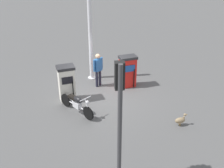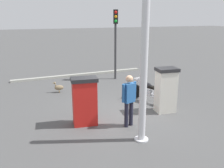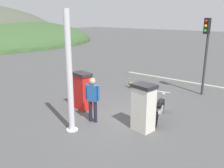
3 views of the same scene
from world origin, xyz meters
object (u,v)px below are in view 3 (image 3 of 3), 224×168
object	(u,v)px
fuel_pump_far	(82,91)
wandering_duck	(131,84)
fuel_pump_near	(143,107)
roadside_traffic_light	(206,44)
canopy_support_pole	(69,76)
motorcycle_near_pump	(160,108)
attendant_person	(93,97)

from	to	relation	value
fuel_pump_far	wandering_duck	distance (m)	3.81
fuel_pump_far	wandering_duck	size ratio (longest dim) A/B	3.07
fuel_pump_near	roadside_traffic_light	xyz separation A→B (m)	(5.10, -0.11, 1.71)
canopy_support_pole	fuel_pump_far	bearing A→B (deg)	36.73
motorcycle_near_pump	canopy_support_pole	world-z (taller)	canopy_support_pole
fuel_pump_near	roadside_traffic_light	world-z (taller)	roadside_traffic_light
canopy_support_pole	attendant_person	bearing A→B (deg)	-3.05
wandering_duck	roadside_traffic_light	xyz separation A→B (m)	(1.34, -3.36, 2.30)
attendant_person	wandering_duck	size ratio (longest dim) A/B	3.28
fuel_pump_far	canopy_support_pole	bearing A→B (deg)	-143.27
roadside_traffic_light	canopy_support_pole	bearing A→B (deg)	163.92
roadside_traffic_light	attendant_person	bearing A→B (deg)	161.83
motorcycle_near_pump	wandering_duck	world-z (taller)	motorcycle_near_pump
fuel_pump_far	wandering_duck	xyz separation A→B (m)	(3.76, 0.21, -0.55)
attendant_person	canopy_support_pole	distance (m)	1.38
fuel_pump_far	attendant_person	xyz separation A→B (m)	(-0.64, -1.26, 0.17)
fuel_pump_far	canopy_support_pole	xyz separation A→B (m)	(-1.62, -1.21, 1.14)
roadside_traffic_light	canopy_support_pole	xyz separation A→B (m)	(-6.72, 1.94, -0.61)
attendant_person	roadside_traffic_light	world-z (taller)	roadside_traffic_light
wandering_duck	roadside_traffic_light	distance (m)	4.28
fuel_pump_far	fuel_pump_near	bearing A→B (deg)	-90.00
wandering_duck	fuel_pump_near	bearing A→B (deg)	-139.22
attendant_person	roadside_traffic_light	distance (m)	6.25
fuel_pump_near	attendant_person	world-z (taller)	attendant_person
fuel_pump_far	canopy_support_pole	world-z (taller)	canopy_support_pole
roadside_traffic_light	motorcycle_near_pump	bearing A→B (deg)	178.11
fuel_pump_far	motorcycle_near_pump	size ratio (longest dim) A/B	0.81
fuel_pump_near	fuel_pump_far	distance (m)	3.03
attendant_person	canopy_support_pole	bearing A→B (deg)	176.95
motorcycle_near_pump	wandering_duck	size ratio (longest dim) A/B	3.77
wandering_duck	canopy_support_pole	bearing A→B (deg)	-165.22
attendant_person	wandering_duck	world-z (taller)	attendant_person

